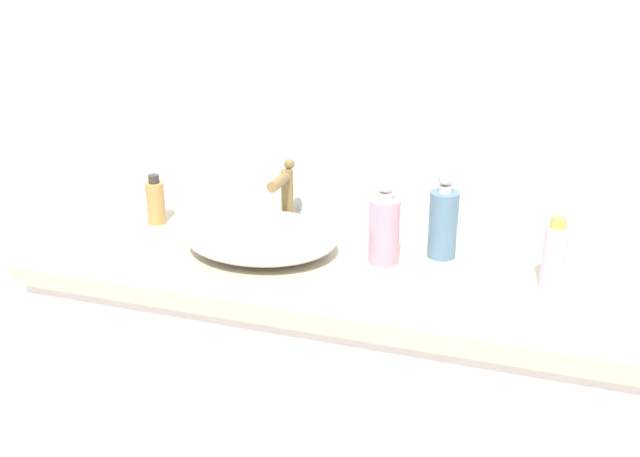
{
  "coord_description": "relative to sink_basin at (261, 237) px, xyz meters",
  "views": [
    {
      "loc": [
        0.39,
        -1.17,
        1.57
      ],
      "look_at": [
        -0.12,
        0.38,
        0.93
      ],
      "focal_mm": 41.51,
      "sensor_mm": 36.0,
      "label": 1
    }
  ],
  "objects": [
    {
      "name": "bathroom_wall_rear",
      "position": [
        0.27,
        0.35,
        0.41
      ],
      "size": [
        6.0,
        0.06,
        2.6
      ],
      "primitive_type": "cube",
      "color": "silver",
      "rests_on": "ground"
    },
    {
      "name": "soap_dispenser",
      "position": [
        0.43,
        0.11,
        0.05
      ],
      "size": [
        0.07,
        0.07,
        0.22
      ],
      "color": "slate",
      "rests_on": "vanity_counter"
    },
    {
      "name": "vanity_counter",
      "position": [
        0.3,
        0.02,
        -0.46
      ],
      "size": [
        1.68,
        0.58,
        0.85
      ],
      "color": "white",
      "rests_on": "ground"
    },
    {
      "name": "faucet",
      "position": [
        0.0,
        0.17,
        0.06
      ],
      "size": [
        0.03,
        0.14,
        0.18
      ],
      "color": "olive",
      "rests_on": "vanity_counter"
    },
    {
      "name": "lotion_bottle",
      "position": [
        -0.35,
        0.1,
        0.02
      ],
      "size": [
        0.05,
        0.05,
        0.14
      ],
      "color": "tan",
      "rests_on": "vanity_counter"
    },
    {
      "name": "spray_can",
      "position": [
        0.3,
        0.04,
        0.05
      ],
      "size": [
        0.07,
        0.07,
        0.22
      ],
      "color": "#D18FAA",
      "rests_on": "vanity_counter"
    },
    {
      "name": "perfume_bottle",
      "position": [
        0.69,
        0.02,
        0.03
      ],
      "size": [
        0.05,
        0.05,
        0.16
      ],
      "color": "silver",
      "rests_on": "vanity_counter"
    },
    {
      "name": "sink_basin",
      "position": [
        0.0,
        0.0,
        0.0
      ],
      "size": [
        0.38,
        0.31,
        0.08
      ],
      "primitive_type": "ellipsoid",
      "color": "silver",
      "rests_on": "vanity_counter"
    }
  ]
}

